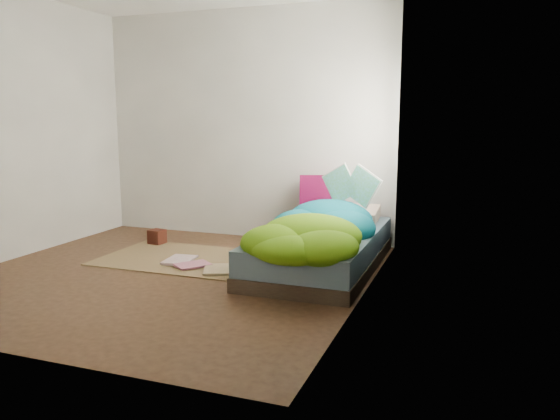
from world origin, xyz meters
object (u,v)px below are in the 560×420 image
(floor_book_a, at_px, (168,259))
(pillow_magenta, at_px, (319,196))
(bed, at_px, (321,250))
(floor_book_b, at_px, (188,262))
(open_book, at_px, (351,175))
(wooden_box, at_px, (157,237))

(floor_book_a, bearing_deg, pillow_magenta, 38.18)
(bed, height_order, floor_book_b, bed)
(open_book, height_order, floor_book_a, open_book)
(pillow_magenta, bearing_deg, wooden_box, -177.34)
(bed, distance_m, floor_book_b, 1.27)
(bed, xyz_separation_m, floor_book_b, (-1.21, -0.36, -0.14))
(open_book, height_order, floor_book_b, open_book)
(bed, bearing_deg, pillow_magenta, 107.43)
(bed, bearing_deg, wooden_box, 171.80)
(wooden_box, bearing_deg, open_book, 3.58)
(open_book, distance_m, floor_book_a, 1.96)
(bed, xyz_separation_m, open_book, (0.17, 0.42, 0.67))
(floor_book_a, bearing_deg, floor_book_b, -15.68)
(bed, bearing_deg, floor_book_a, -167.64)
(bed, xyz_separation_m, floor_book_a, (-1.46, -0.32, -0.14))
(pillow_magenta, distance_m, floor_book_a, 1.75)
(bed, relative_size, wooden_box, 13.02)
(wooden_box, xyz_separation_m, floor_book_a, (0.50, -0.60, -0.06))
(open_book, xyz_separation_m, floor_book_b, (-1.38, -0.78, -0.81))
(bed, height_order, pillow_magenta, pillow_magenta)
(bed, relative_size, floor_book_a, 5.79)
(bed, relative_size, open_book, 3.94)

